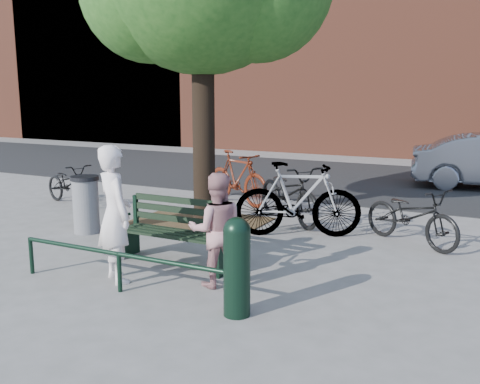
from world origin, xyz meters
The scene contains 14 objects.
ground centered at (0.00, 0.00, 0.00)m, with size 90.00×90.00×0.00m, color gray.
dirt_pit centered at (-1.00, 2.20, 0.01)m, with size 2.40×2.00×0.02m, color brown.
road centered at (0.00, 8.50, 0.01)m, with size 40.00×7.00×0.01m, color black.
park_bench centered at (0.00, 0.08, 0.48)m, with size 1.74×0.54×0.97m.
guard_railing centered at (0.00, -1.20, 0.40)m, with size 3.06×0.06×0.51m.
person_left centered at (-0.30, -0.89, 0.89)m, with size 0.65×0.42×1.77m, color white.
person_right centered at (0.95, -0.47, 0.72)m, with size 0.70×0.55×1.45m, color tan.
bollard centered at (1.60, -1.17, 0.59)m, with size 0.30×0.30×1.11m.
litter_bin centered at (-2.35, 0.78, 0.50)m, with size 0.49×0.49×1.00m.
bicycle_a centered at (-4.37, 2.43, 0.45)m, with size 0.59×1.70×0.90m, color black.
bicycle_b centered at (-1.11, 4.13, 0.58)m, with size 0.55×1.94×1.17m, color #4F190B.
bicycle_c centered at (0.50, 3.11, 0.55)m, with size 0.73×2.09×1.10m, color black.
bicycle_d centered at (1.03, 2.20, 0.64)m, with size 0.60×2.12×1.27m, color gray.
bicycle_e centered at (2.82, 2.57, 0.47)m, with size 0.63×1.80×0.95m, color black.
Camera 1 is at (4.13, -6.09, 2.41)m, focal length 40.00 mm.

